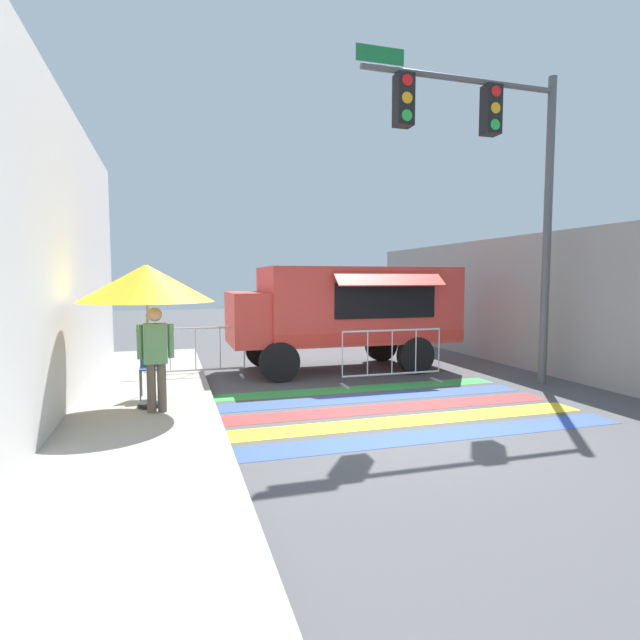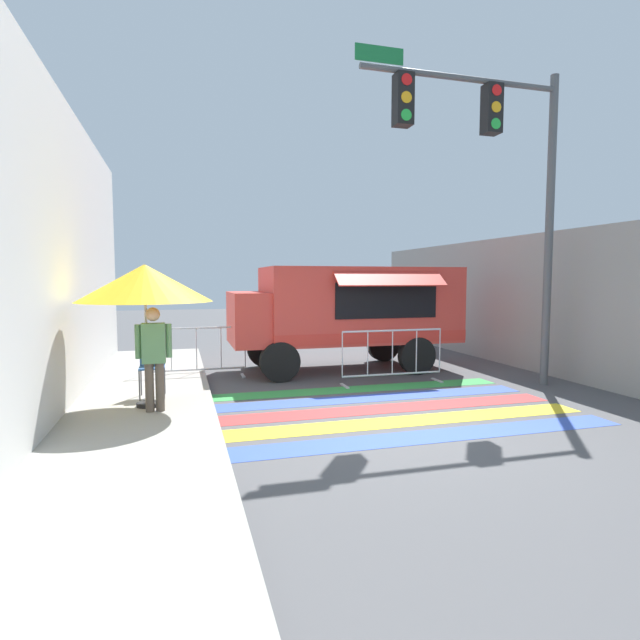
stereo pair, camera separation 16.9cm
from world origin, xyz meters
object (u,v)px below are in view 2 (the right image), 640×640
Objects in this scene: food_truck at (342,308)px; patio_umbrella at (145,283)px; traffic_signal_pole at (493,157)px; folding_chair at (152,361)px; barricade_front at (392,357)px; barricade_side at (196,353)px; vendor_person at (154,353)px.

food_truck reaches higher than patio_umbrella.
traffic_signal_pole is 6.21× the size of folding_chair.
barricade_side is at bearing 157.10° from barricade_front.
traffic_signal_pole reaches higher than vendor_person.
vendor_person is at bearing -103.03° from barricade_side.
barricade_front is 1.04× the size of barricade_side.
barricade_side is (-5.44, 2.53, -3.89)m from traffic_signal_pole.
vendor_person reaches higher than folding_chair.
barricade_side is at bearing 73.03° from patio_umbrella.
folding_chair is (-6.24, 0.51, -3.70)m from traffic_signal_pole.
patio_umbrella is 1.51m from folding_chair.
traffic_signal_pole is (2.10, -2.69, 2.98)m from food_truck.
folding_chair is at bearing -175.00° from barricade_front.
patio_umbrella is at bearing -178.11° from traffic_signal_pole.
food_truck is 2.35× the size of patio_umbrella.
patio_umbrella is 5.03m from barricade_front.
food_truck is at bearing 29.59° from folding_chair.
food_truck is 2.06m from barricade_front.
food_truck is 3.47m from barricade_side.
vendor_person is at bearing -174.83° from traffic_signal_pole.
barricade_front is at bearing 13.47° from patio_umbrella.
patio_umbrella reaches higher than vendor_person.
food_truck is 4.74m from folding_chair.
barricade_side is at bearing -177.28° from food_truck.
vendor_person is (-4.06, -3.25, -0.44)m from food_truck.
barricade_side is (0.72, 3.09, -0.47)m from vendor_person.
folding_chair reaches higher than barricade_front.
folding_chair is at bearing 98.29° from vendor_person.
barricade_front is at bearing -22.90° from barricade_side.
patio_umbrella is 1.02× the size of barricade_front.
vendor_person is (-6.16, -0.56, -3.42)m from traffic_signal_pole.
food_truck is 5.12m from patio_umbrella.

